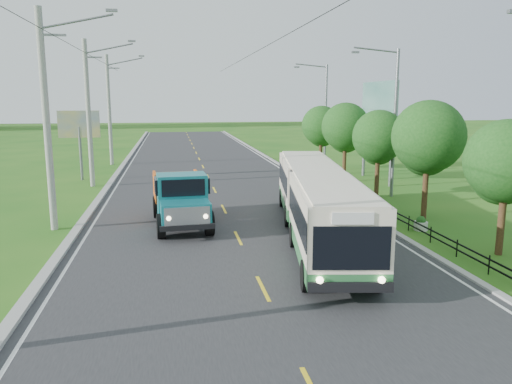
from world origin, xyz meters
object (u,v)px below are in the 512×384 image
object	(u,v)px
streetlight_far	(324,112)
planter_mid	(358,193)
tree_fifth	(345,129)
streetlight_mid	(393,118)
tree_fourth	(379,139)
planter_near	(421,224)
dump_truck	(180,195)
billboard_left	(79,129)
tree_second	(505,165)
tree_back	(321,128)
planter_far	(320,174)
pole_mid	(89,113)
bus	(317,198)
billboard_right	(379,109)
pole_near	(47,120)
pole_far	(110,110)
tree_third	(428,141)

from	to	relation	value
streetlight_far	planter_mid	bearing A→B (deg)	-98.30
tree_fifth	streetlight_mid	size ratio (longest dim) A/B	0.64
tree_fourth	streetlight_far	size ratio (longest dim) A/B	0.60
streetlight_far	planter_near	xyz separation A→B (m)	(-2.04, -22.00, -4.62)
dump_truck	billboard_left	bearing A→B (deg)	110.98
tree_second	tree_back	bearing A→B (deg)	90.00
tree_back	planter_far	size ratio (longest dim) A/B	8.21
pole_mid	planter_far	xyz separation A→B (m)	(16.86, 1.00, -4.81)
planter_far	billboard_left	size ratio (longest dim) A/B	0.13
pole_mid	tree_back	bearing A→B (deg)	15.84
tree_fourth	bus	size ratio (longest dim) A/B	0.35
billboard_right	pole_near	bearing A→B (deg)	-151.86
tree_back	planter_far	xyz separation A→B (m)	(-1.26, -4.14, -3.37)
streetlight_mid	billboard_left	size ratio (longest dim) A/B	1.74
pole_far	streetlight_far	world-z (taller)	pole_far
tree_fourth	pole_far	bearing A→B (deg)	133.85
pole_mid	streetlight_far	xyz separation A→B (m)	(18.90, 7.00, -0.19)
billboard_left	dump_truck	distance (m)	16.93
pole_mid	bus	size ratio (longest dim) A/B	0.64
tree_third	tree_back	distance (m)	18.00
tree_fifth	bus	xyz separation A→B (m)	(-6.43, -14.57, -2.07)
pole_far	dump_truck	world-z (taller)	pole_far
pole_near	pole_far	distance (m)	24.00
planter_near	dump_truck	bearing A→B (deg)	165.68
pole_near	pole_far	xyz separation A→B (m)	(0.00, 24.00, 0.00)
pole_far	pole_mid	bearing A→B (deg)	-90.00
pole_near	billboard_left	size ratio (longest dim) A/B	1.92
tree_back	billboard_left	size ratio (longest dim) A/B	1.06
pole_near	tree_third	size ratio (longest dim) A/B	1.67
pole_far	tree_fifth	xyz separation A→B (m)	(18.12, -12.86, -1.24)
pole_near	streetlight_mid	size ratio (longest dim) A/B	1.10
pole_mid	billboard_right	distance (m)	20.59
pole_mid	streetlight_mid	bearing A→B (deg)	-20.32
tree_third	planter_mid	distance (m)	7.04
pole_mid	tree_third	size ratio (longest dim) A/B	1.67
tree_second	billboard_left	xyz separation A→B (m)	(-19.36, 21.86, 0.35)
planter_near	billboard_right	world-z (taller)	billboard_right
planter_near	tree_back	bearing A→B (deg)	86.43
pole_near	pole_far	bearing A→B (deg)	90.00
tree_second	streetlight_far	world-z (taller)	streetlight_far
tree_fourth	streetlight_far	bearing A→B (deg)	86.75
planter_near	dump_truck	size ratio (longest dim) A/B	0.10
tree_third	tree_fifth	world-z (taller)	tree_third
pole_far	dump_truck	xyz separation A→B (m)	(5.85, -24.19, -3.60)
tree_fifth	planter_near	xyz separation A→B (m)	(-1.26, -14.14, -3.57)
tree_second	dump_truck	size ratio (longest dim) A/B	0.83
tree_third	billboard_right	bearing A→B (deg)	78.36
bus	tree_back	bearing A→B (deg)	81.91
tree_fifth	planter_near	size ratio (longest dim) A/B	8.66
billboard_left	bus	bearing A→B (deg)	-54.94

